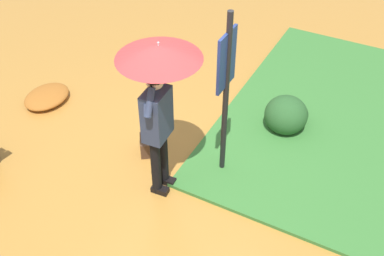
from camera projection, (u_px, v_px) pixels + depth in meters
ground_plane at (171, 182)px, 6.18m from camera, size 18.00×18.00×0.00m
grass_verge at (365, 127)px, 7.01m from camera, size 4.80×4.00×0.05m
person_with_umbrella at (158, 84)px, 5.19m from camera, size 0.96×0.96×2.04m
info_sign_post at (226, 79)px, 5.44m from camera, size 0.44×0.07×2.30m
handbag at (145, 145)px, 6.55m from camera, size 0.33×0.28×0.37m
shrub_cluster at (288, 115)px, 6.85m from camera, size 0.68×0.62×0.56m
leaf_pile_near_person at (47, 97)px, 7.49m from camera, size 0.77×0.62×0.17m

